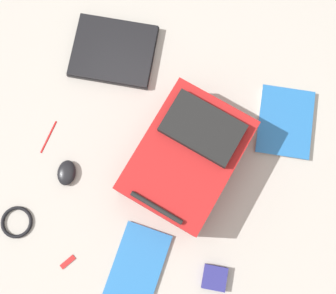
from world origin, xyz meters
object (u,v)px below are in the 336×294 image
Objects in this scene: laptop at (113,51)px; backpack at (187,157)px; earbud_pouch at (215,278)px; pen_black at (48,137)px; usb_stick at (68,262)px; computer_mouse at (67,173)px; book_red at (138,266)px; cable_coil at (17,222)px; book_comic at (285,122)px.

backpack is at bearing 146.64° from laptop.
pen_black is at bearing -16.22° from earbud_pouch.
computer_mouse is at bearing -63.93° from usb_stick.
cable_coil is at bearing 4.34° from book_red.
pen_black is (0.04, -0.33, -0.00)m from cable_coil.
earbud_pouch is 0.52m from usb_stick.
cable_coil is 0.74m from earbud_pouch.
laptop reaches higher than pen_black.
usb_stick is at bearing 64.04° from backpack.
earbud_pouch reaches higher than book_comic.
pen_black is at bearing 13.53° from backpack.
earbud_pouch is at bearing -171.74° from cable_coil.
book_red is 4.94× the size of usb_stick.
computer_mouse reaches higher than earbud_pouch.
pen_black is (0.51, 0.12, -0.08)m from backpack.
book_comic is 2.32× the size of pen_black.
earbud_pouch is at bearing 126.27° from backpack.
book_comic is at bearing -161.54° from computer_mouse.
pen_black is (0.13, -0.10, -0.01)m from computer_mouse.
cable_coil is at bearing -12.92° from usb_stick.
pen_black is (0.80, 0.40, -0.01)m from book_comic.
laptop reaches higher than earbud_pouch.
backpack is 5.83× the size of earbud_pouch.
cable_coil is 0.24m from usb_stick.
earbud_pouch reaches higher than book_red.
cable_coil is (0.48, 0.45, -0.08)m from backpack.
pen_black is at bearing 26.93° from book_comic.
usb_stick is (-0.14, 0.29, -0.01)m from computer_mouse.
laptop is 0.81m from book_red.
cable_coil is 1.40× the size of earbud_pouch.
book_comic is at bearing -136.01° from cable_coil.
book_comic is 0.95m from usb_stick.
backpack is 4.15× the size of cable_coil.
backpack is at bearing 44.69° from book_comic.
cable_coil is 0.33m from pen_black.
laptop reaches higher than book_comic.
book_comic is 0.84m from computer_mouse.
earbud_pouch is (-0.64, 0.13, -0.00)m from computer_mouse.
book_comic is at bearing -153.07° from pen_black.
cable_coil reaches higher than usb_stick.
earbud_pouch is at bearing 150.47° from computer_mouse.
pen_black is (0.08, 0.40, -0.01)m from laptop.
earbud_pouch reaches higher than usb_stick.
backpack reaches higher than pen_black.
computer_mouse reaches higher than pen_black.
backpack reaches higher than laptop.
computer_mouse reaches higher than book_comic.
usb_stick is at bearing 167.08° from cable_coil.
backpack is 0.42m from book_red.
backpack reaches higher than book_red.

